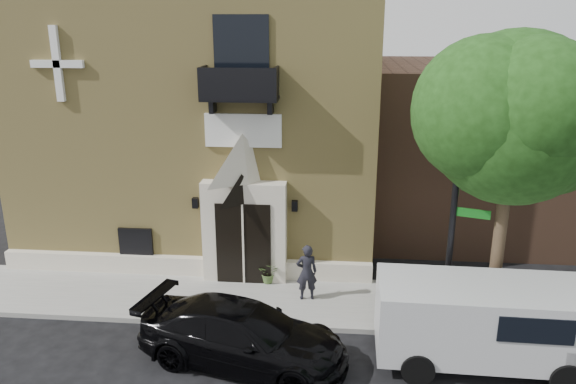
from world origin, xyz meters
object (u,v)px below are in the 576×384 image
(cargo_van, at_px, (494,321))
(pedestrian_near, at_px, (307,272))
(fire_hydrant, at_px, (499,311))
(dumpster, at_px, (528,307))
(black_sedan, at_px, (243,335))
(street_sign, at_px, (454,214))

(cargo_van, distance_m, pedestrian_near, 5.35)
(fire_hydrant, height_order, dumpster, dumpster)
(black_sedan, xyz_separation_m, fire_hydrant, (6.64, 2.11, -0.21))
(cargo_van, height_order, dumpster, cargo_van)
(black_sedan, relative_size, cargo_van, 0.99)
(cargo_van, xyz_separation_m, pedestrian_near, (-4.63, 2.66, -0.17))
(fire_hydrant, xyz_separation_m, pedestrian_near, (-5.27, 1.00, 0.46))
(cargo_van, bearing_deg, street_sign, 116.65)
(pedestrian_near, bearing_deg, cargo_van, 139.82)
(cargo_van, xyz_separation_m, dumpster, (1.38, 1.72, -0.49))
(black_sedan, bearing_deg, fire_hydrant, -58.14)
(street_sign, height_order, fire_hydrant, street_sign)
(street_sign, bearing_deg, pedestrian_near, -176.97)
(black_sedan, relative_size, dumpster, 3.05)
(cargo_van, relative_size, fire_hydrant, 6.53)
(cargo_van, bearing_deg, fire_hydrant, 70.22)
(street_sign, bearing_deg, dumpster, 18.33)
(street_sign, bearing_deg, cargo_van, -47.34)
(cargo_van, height_order, pedestrian_near, cargo_van)
(street_sign, relative_size, dumpster, 3.67)
(street_sign, height_order, pedestrian_near, street_sign)
(fire_hydrant, relative_size, pedestrian_near, 0.47)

